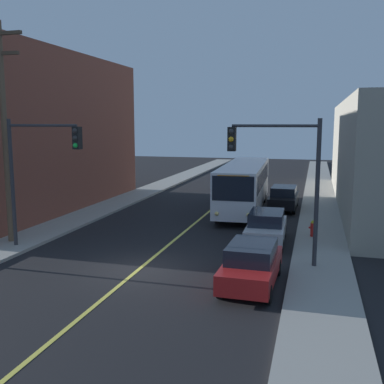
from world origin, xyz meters
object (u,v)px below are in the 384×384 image
object	(u,v)px
parked_car_black	(284,198)
city_bus	(244,184)
traffic_signal_left_corner	(40,159)
fire_hydrant	(313,228)
parked_car_red	(252,264)
parked_car_silver	(266,227)
utility_pole_near	(4,124)
traffic_signal_right_corner	(279,164)

from	to	relation	value
parked_car_black	city_bus	bearing A→B (deg)	-159.12
traffic_signal_left_corner	fire_hydrant	distance (m)	13.94
parked_car_red	parked_car_silver	world-z (taller)	same
parked_car_silver	fire_hydrant	world-z (taller)	parked_car_silver
parked_car_black	traffic_signal_left_corner	xyz separation A→B (m)	(-10.22, -13.36, 3.46)
parked_car_red	parked_car_silver	size ratio (longest dim) A/B	1.00
utility_pole_near	fire_hydrant	xyz separation A→B (m)	(14.48, 4.89, -5.34)
parked_car_black	traffic_signal_left_corner	world-z (taller)	traffic_signal_left_corner
parked_car_red	traffic_signal_left_corner	distance (m)	10.94
city_bus	fire_hydrant	world-z (taller)	city_bus
city_bus	parked_car_silver	distance (m)	8.73
city_bus	fire_hydrant	bearing A→B (deg)	-55.95
parked_car_silver	parked_car_black	xyz separation A→B (m)	(0.20, 9.33, 0.00)
fire_hydrant	parked_car_black	bearing A→B (deg)	104.52
fire_hydrant	traffic_signal_right_corner	bearing A→B (deg)	-105.94
city_bus	utility_pole_near	world-z (taller)	utility_pole_near
traffic_signal_right_corner	fire_hydrant	size ratio (longest dim) A/B	7.14
city_bus	parked_car_red	size ratio (longest dim) A/B	2.76
city_bus	parked_car_black	world-z (taller)	city_bus
city_bus	parked_car_red	bearing A→B (deg)	-80.17
parked_car_red	traffic_signal_left_corner	xyz separation A→B (m)	(-10.14, 2.21, 3.46)
utility_pole_near	traffic_signal_right_corner	world-z (taller)	utility_pole_near
parked_car_red	fire_hydrant	world-z (taller)	parked_car_red
traffic_signal_left_corner	traffic_signal_right_corner	bearing A→B (deg)	2.33
parked_car_black	utility_pole_near	world-z (taller)	utility_pole_near
utility_pole_near	traffic_signal_right_corner	distance (m)	13.14
traffic_signal_left_corner	parked_car_black	bearing A→B (deg)	52.57
parked_car_silver	utility_pole_near	size ratio (longest dim) A/B	0.42
city_bus	utility_pole_near	bearing A→B (deg)	-129.86
city_bus	parked_car_silver	size ratio (longest dim) A/B	2.76
city_bus	fire_hydrant	xyz separation A→B (m)	(4.65, -6.88, -1.23)
parked_car_silver	city_bus	bearing A→B (deg)	106.09
parked_car_silver	traffic_signal_right_corner	bearing A→B (deg)	-77.34
utility_pole_near	city_bus	bearing A→B (deg)	50.14
parked_car_black	fire_hydrant	bearing A→B (deg)	-75.48
fire_hydrant	utility_pole_near	bearing A→B (deg)	-161.32
city_bus	traffic_signal_left_corner	world-z (taller)	traffic_signal_left_corner
utility_pole_near	traffic_signal_left_corner	bearing A→B (deg)	-14.75
parked_car_red	fire_hydrant	distance (m)	7.98
parked_car_black	traffic_signal_left_corner	distance (m)	17.17
utility_pole_near	parked_car_red	bearing A→B (deg)	-12.75
parked_car_red	utility_pole_near	xyz separation A→B (m)	(-12.36, 2.80, 5.09)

